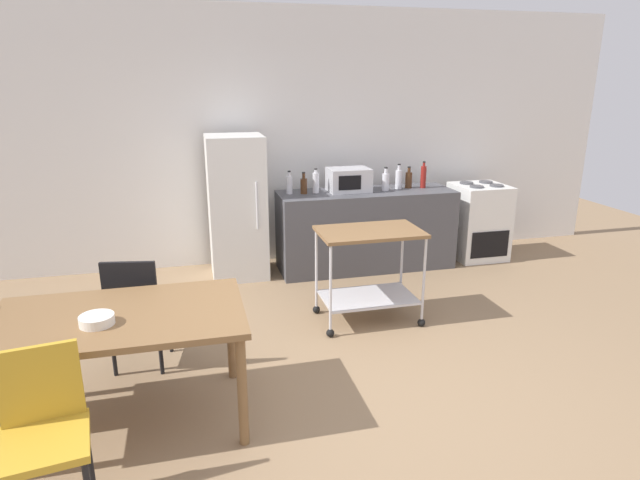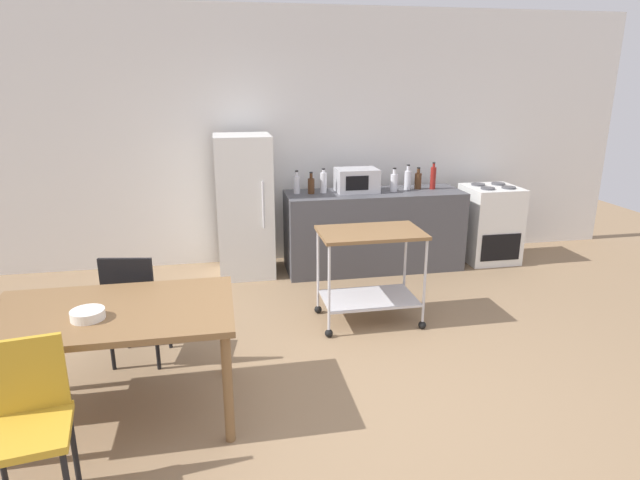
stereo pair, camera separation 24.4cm
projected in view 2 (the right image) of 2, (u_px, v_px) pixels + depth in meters
ground_plane at (352, 402)px, 3.63m from camera, size 12.00×12.00×0.00m
back_wall at (287, 138)px, 6.22m from camera, size 8.40×0.12×2.90m
kitchen_counter at (374, 230)px, 6.11m from camera, size 2.00×0.64×0.90m
dining_table at (111, 322)px, 3.30m from camera, size 1.50×0.90×0.75m
chair_mustard at (27, 418)px, 2.61m from camera, size 0.46×0.46×0.89m
chair_black at (135, 300)px, 4.00m from camera, size 0.46×0.46×0.89m
stove_oven at (490, 224)px, 6.38m from camera, size 0.60×0.61×0.92m
refrigerator at (245, 206)px, 5.84m from camera, size 0.60×0.63×1.55m
kitchen_cart at (370, 261)px, 4.70m from camera, size 0.91×0.57×0.85m
bottle_wine at (297, 184)px, 5.86m from camera, size 0.07×0.07×0.25m
bottle_soy_sauce at (311, 185)px, 5.86m from camera, size 0.07×0.07×0.24m
bottle_olive_oil at (323, 182)px, 5.89m from camera, size 0.07×0.07×0.27m
microwave at (357, 180)px, 5.95m from camera, size 0.46×0.35×0.26m
bottle_soda at (394, 182)px, 5.97m from camera, size 0.08×0.08×0.27m
bottle_vinegar at (408, 179)px, 6.07m from camera, size 0.07×0.07×0.29m
bottle_sesame_oil at (418, 180)px, 6.11m from camera, size 0.08×0.08×0.25m
bottle_hot_sauce at (433, 178)px, 6.10m from camera, size 0.06×0.06×0.31m
fruit_bowl at (88, 315)px, 3.14m from camera, size 0.20×0.20×0.06m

